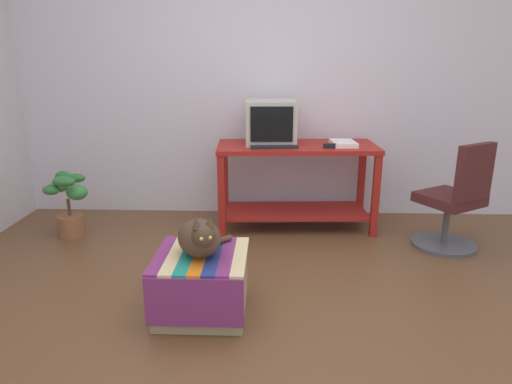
% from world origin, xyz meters
% --- Properties ---
extents(ground_plane, '(14.00, 14.00, 0.00)m').
position_xyz_m(ground_plane, '(0.00, 0.00, 0.00)').
color(ground_plane, brown).
extents(back_wall, '(8.00, 0.10, 2.60)m').
position_xyz_m(back_wall, '(0.00, 2.05, 1.30)').
color(back_wall, silver).
rests_on(back_wall, ground_plane).
extents(desk, '(1.43, 0.67, 0.77)m').
position_xyz_m(desk, '(0.30, 1.60, 0.52)').
color(desk, maroon).
rests_on(desk, ground_plane).
extents(tv_monitor, '(0.46, 0.45, 0.38)m').
position_xyz_m(tv_monitor, '(0.07, 1.66, 0.95)').
color(tv_monitor, '#BCB7A8').
rests_on(tv_monitor, desk).
extents(keyboard, '(0.41, 0.20, 0.02)m').
position_xyz_m(keyboard, '(0.10, 1.45, 0.78)').
color(keyboard, black).
rests_on(keyboard, desk).
extents(book, '(0.22, 0.31, 0.04)m').
position_xyz_m(book, '(0.70, 1.57, 0.79)').
color(book, white).
rests_on(book, desk).
extents(ottoman_with_blanket, '(0.55, 0.57, 0.38)m').
position_xyz_m(ottoman_with_blanket, '(-0.34, 0.10, 0.19)').
color(ottoman_with_blanket, tan).
rests_on(ottoman_with_blanket, ground_plane).
extents(cat, '(0.35, 0.43, 0.28)m').
position_xyz_m(cat, '(-0.34, 0.09, 0.50)').
color(cat, '#473323').
rests_on(cat, ottoman_with_blanket).
extents(potted_plant, '(0.36, 0.34, 0.58)m').
position_xyz_m(potted_plant, '(-1.66, 1.28, 0.30)').
color(potted_plant, brown).
rests_on(potted_plant, ground_plane).
extents(office_chair, '(0.58, 0.58, 0.89)m').
position_xyz_m(office_chair, '(1.55, 1.14, 0.39)').
color(office_chair, '#4C4C51').
rests_on(office_chair, ground_plane).
extents(stapler, '(0.11, 0.04, 0.04)m').
position_xyz_m(stapler, '(0.57, 1.45, 0.79)').
color(stapler, black).
rests_on(stapler, desk).
extents(pen, '(0.08, 0.12, 0.01)m').
position_xyz_m(pen, '(0.72, 1.69, 0.77)').
color(pen, black).
rests_on(pen, desk).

